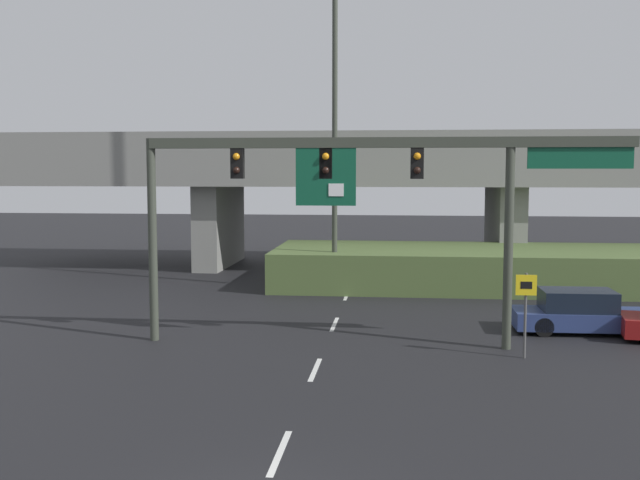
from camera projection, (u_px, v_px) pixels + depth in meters
lane_markings at (334, 324)px, 26.75m from camera, size 0.14×26.93×0.01m
signal_gantry at (363, 179)px, 23.06m from camera, size 15.01×0.44×6.50m
speed_limit_sign at (526, 303)px, 21.78m from camera, size 0.60×0.11×2.52m
highway_light_pole_near at (335, 90)px, 33.19m from camera, size 0.70×0.36×17.29m
overpass_bridge at (359, 175)px, 41.98m from camera, size 37.95×8.85×7.48m
grass_embankment at (466, 267)px, 35.43m from camera, size 18.08×7.05×1.80m
parked_sedan_near_right at (581, 313)px, 25.38m from camera, size 4.64×1.86×1.45m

